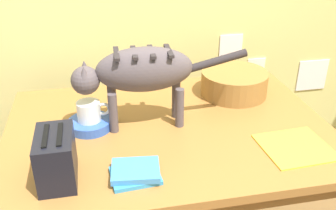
% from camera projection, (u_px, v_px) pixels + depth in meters
% --- Properties ---
extents(dining_table, '(1.34, 0.95, 0.73)m').
position_uv_depth(dining_table, '(168.00, 143.00, 1.65)').
color(dining_table, '#98632F').
rests_on(dining_table, ground_plane).
extents(cat, '(0.71, 0.16, 0.34)m').
position_uv_depth(cat, '(139.00, 73.00, 1.52)').
color(cat, '#514749').
rests_on(cat, dining_table).
extents(saucer_bowl, '(0.18, 0.18, 0.04)m').
position_uv_depth(saucer_bowl, '(90.00, 124.00, 1.59)').
color(saucer_bowl, blue).
rests_on(saucer_bowl, dining_table).
extents(coffee_mug, '(0.14, 0.09, 0.08)m').
position_uv_depth(coffee_mug, '(89.00, 111.00, 1.56)').
color(coffee_mug, white).
rests_on(coffee_mug, saucer_bowl).
extents(magazine, '(0.26, 0.25, 0.01)m').
position_uv_depth(magazine, '(295.00, 147.00, 1.46)').
color(magazine, yellow).
rests_on(magazine, dining_table).
extents(book_stack, '(0.18, 0.15, 0.04)m').
position_uv_depth(book_stack, '(135.00, 173.00, 1.30)').
color(book_stack, '#348CC9').
rests_on(book_stack, dining_table).
extents(wicker_basket, '(0.32, 0.32, 0.12)m').
position_uv_depth(wicker_basket, '(234.00, 83.00, 1.86)').
color(wicker_basket, olive).
rests_on(wicker_basket, dining_table).
extents(toaster, '(0.12, 0.20, 0.18)m').
position_uv_depth(toaster, '(56.00, 158.00, 1.26)').
color(toaster, black).
rests_on(toaster, dining_table).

